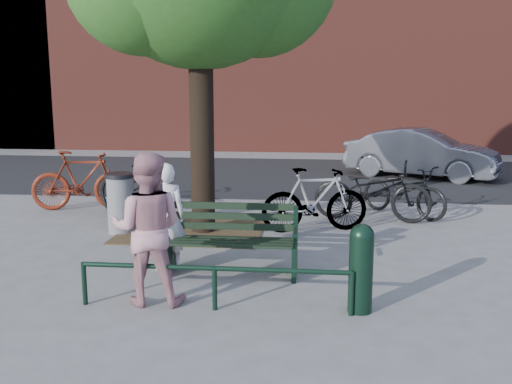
# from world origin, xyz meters

# --- Properties ---
(ground) EXTENTS (90.00, 90.00, 0.00)m
(ground) POSITION_xyz_m (0.00, 0.00, 0.00)
(ground) COLOR gray
(ground) RESTS_ON ground
(dirt_pit) EXTENTS (2.40, 2.00, 0.02)m
(dirt_pit) POSITION_xyz_m (-1.00, 2.20, 0.01)
(dirt_pit) COLOR brown
(dirt_pit) RESTS_ON ground
(road) EXTENTS (40.00, 7.00, 0.01)m
(road) POSITION_xyz_m (0.00, 8.50, 0.01)
(road) COLOR black
(road) RESTS_ON ground
(park_bench) EXTENTS (1.74, 0.54, 0.97)m
(park_bench) POSITION_xyz_m (-0.00, 0.08, 0.48)
(park_bench) COLOR black
(park_bench) RESTS_ON ground
(guard_railing) EXTENTS (3.06, 0.06, 0.51)m
(guard_railing) POSITION_xyz_m (0.00, -1.20, 0.40)
(guard_railing) COLOR black
(guard_railing) RESTS_ON ground
(person_left) EXTENTS (0.60, 0.46, 1.46)m
(person_left) POSITION_xyz_m (-0.90, 0.15, 0.73)
(person_left) COLOR white
(person_left) RESTS_ON ground
(person_right) EXTENTS (0.89, 0.72, 1.74)m
(person_right) POSITION_xyz_m (-0.79, -1.05, 0.87)
(person_right) COLOR #BD8289
(person_right) RESTS_ON ground
(bollard) EXTENTS (0.27, 0.27, 1.00)m
(bollard) POSITION_xyz_m (1.60, -1.08, 0.53)
(bollard) COLOR black
(bollard) RESTS_ON ground
(litter_bin) EXTENTS (0.50, 0.50, 1.01)m
(litter_bin) POSITION_xyz_m (-2.17, 2.00, 0.51)
(litter_bin) COLOR gray
(litter_bin) RESTS_ON ground
(bicycle_a) EXTENTS (2.10, 1.85, 1.10)m
(bicycle_a) POSITION_xyz_m (-2.32, 3.05, 0.55)
(bicycle_a) COLOR black
(bicycle_a) RESTS_ON ground
(bicycle_b) EXTENTS (2.06, 0.93, 1.20)m
(bicycle_b) POSITION_xyz_m (-3.54, 3.64, 0.60)
(bicycle_b) COLOR #621D0E
(bicycle_b) RESTS_ON ground
(bicycle_c) EXTENTS (2.23, 1.11, 1.12)m
(bicycle_c) POSITION_xyz_m (2.13, 3.30, 0.56)
(bicycle_c) COLOR black
(bicycle_c) RESTS_ON ground
(bicycle_d) EXTENTS (1.91, 0.98, 1.10)m
(bicycle_d) POSITION_xyz_m (1.09, 2.39, 0.55)
(bicycle_d) COLOR gray
(bicycle_d) RESTS_ON ground
(bicycle_e) EXTENTS (1.81, 1.77, 0.98)m
(bicycle_e) POSITION_xyz_m (2.77, 3.79, 0.49)
(bicycle_e) COLOR black
(bicycle_e) RESTS_ON ground
(parked_car) EXTENTS (4.20, 2.92, 1.31)m
(parked_car) POSITION_xyz_m (3.91, 8.52, 0.66)
(parked_car) COLOR slate
(parked_car) RESTS_ON ground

